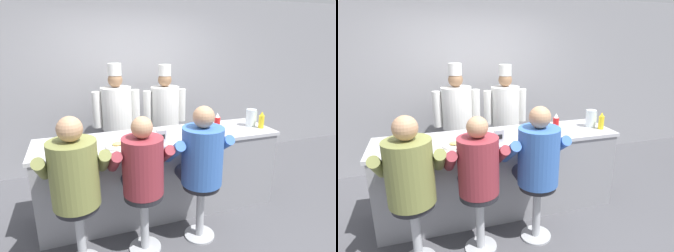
# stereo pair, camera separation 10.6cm
# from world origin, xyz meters

# --- Properties ---
(ground_plane) EXTENTS (20.00, 20.00, 0.00)m
(ground_plane) POSITION_xyz_m (0.00, 0.00, 0.00)
(ground_plane) COLOR #4C4C51
(wall_back) EXTENTS (10.00, 0.06, 2.70)m
(wall_back) POSITION_xyz_m (0.00, 1.85, 1.35)
(wall_back) COLOR #99999E
(wall_back) RESTS_ON ground_plane
(diner_counter) EXTENTS (2.83, 0.70, 0.97)m
(diner_counter) POSITION_xyz_m (0.00, 0.35, 0.48)
(diner_counter) COLOR gray
(diner_counter) RESTS_ON ground_plane
(ketchup_bottle_red) EXTENTS (0.07, 0.07, 0.24)m
(ketchup_bottle_red) POSITION_xyz_m (0.69, 0.26, 1.08)
(ketchup_bottle_red) COLOR red
(ketchup_bottle_red) RESTS_ON diner_counter
(mustard_bottle_yellow) EXTENTS (0.07, 0.07, 0.22)m
(mustard_bottle_yellow) POSITION_xyz_m (1.30, 0.23, 1.06)
(mustard_bottle_yellow) COLOR yellow
(mustard_bottle_yellow) RESTS_ON diner_counter
(hot_sauce_bottle_orange) EXTENTS (0.03, 0.03, 0.13)m
(hot_sauce_bottle_orange) POSITION_xyz_m (0.30, 0.12, 1.03)
(hot_sauce_bottle_orange) COLOR orange
(hot_sauce_bottle_orange) RESTS_ON diner_counter
(water_pitcher_clear) EXTENTS (0.15, 0.13, 0.22)m
(water_pitcher_clear) POSITION_xyz_m (1.23, 0.35, 1.07)
(water_pitcher_clear) COLOR silver
(water_pitcher_clear) RESTS_ON diner_counter
(breakfast_plate) EXTENTS (0.26, 0.26, 0.05)m
(breakfast_plate) POSITION_xyz_m (-0.53, 0.15, 0.98)
(breakfast_plate) COLOR white
(breakfast_plate) RESTS_ON diner_counter
(cereal_bowl) EXTENTS (0.16, 0.16, 0.05)m
(cereal_bowl) POSITION_xyz_m (-0.90, 0.36, 0.99)
(cereal_bowl) COLOR #B24C47
(cereal_bowl) RESTS_ON diner_counter
(coffee_mug_tan) EXTENTS (0.14, 0.09, 0.09)m
(coffee_mug_tan) POSITION_xyz_m (0.55, 0.44, 1.01)
(coffee_mug_tan) COLOR beige
(coffee_mug_tan) RESTS_ON diner_counter
(coffee_mug_white) EXTENTS (0.14, 0.09, 0.08)m
(coffee_mug_white) POSITION_xyz_m (-0.85, 0.07, 1.01)
(coffee_mug_white) COLOR white
(coffee_mug_white) RESTS_ON diner_counter
(napkin_dispenser_chrome) EXTENTS (0.10, 0.06, 0.14)m
(napkin_dispenser_chrome) POSITION_xyz_m (-0.06, 0.14, 1.04)
(napkin_dispenser_chrome) COLOR silver
(napkin_dispenser_chrome) RESTS_ON diner_counter
(diner_seated_olive) EXTENTS (0.63, 0.62, 1.44)m
(diner_seated_olive) POSITION_xyz_m (-0.98, -0.25, 0.88)
(diner_seated_olive) COLOR #B2B5BA
(diner_seated_olive) RESTS_ON ground_plane
(diner_seated_maroon) EXTENTS (0.59, 0.58, 1.39)m
(diner_seated_maroon) POSITION_xyz_m (-0.37, -0.26, 0.86)
(diner_seated_maroon) COLOR #B2B5BA
(diner_seated_maroon) RESTS_ON ground_plane
(diner_seated_blue) EXTENTS (0.63, 0.62, 1.44)m
(diner_seated_blue) POSITION_xyz_m (0.23, -0.25, 0.88)
(diner_seated_blue) COLOR #B2B5BA
(diner_seated_blue) RESTS_ON ground_plane
(cook_in_whites_near) EXTENTS (0.68, 0.43, 1.73)m
(cook_in_whites_near) POSITION_xyz_m (-0.35, 1.34, 0.95)
(cook_in_whites_near) COLOR #232328
(cook_in_whites_near) RESTS_ON ground_plane
(cook_in_whites_far) EXTENTS (0.66, 0.43, 1.70)m
(cook_in_whites_far) POSITION_xyz_m (0.38, 1.33, 0.93)
(cook_in_whites_far) COLOR #232328
(cook_in_whites_far) RESTS_ON ground_plane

